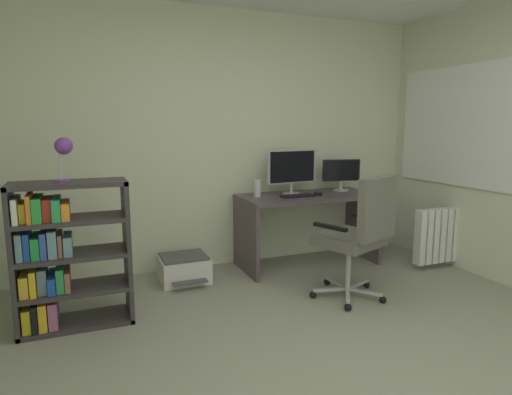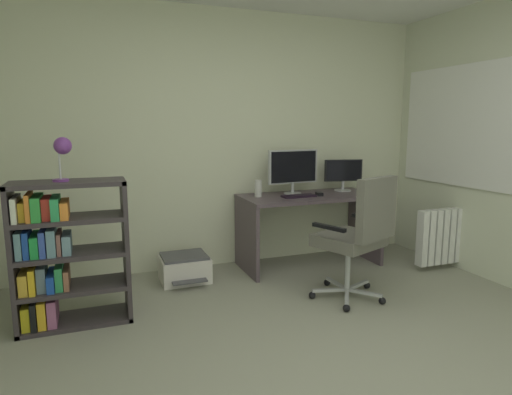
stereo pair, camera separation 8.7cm
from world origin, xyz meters
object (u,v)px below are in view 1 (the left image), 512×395
at_px(monitor_secondary, 341,172).
at_px(computer_mouse, 318,194).
at_px(desk, 308,214).
at_px(desk_lamp, 63,150).
at_px(monitor_main, 292,168).
at_px(desktop_speaker, 257,188).
at_px(keyboard, 298,196).
at_px(office_chair, 359,231).
at_px(radiator, 446,234).
at_px(bookshelf, 60,256).
at_px(printer, 184,268).

xyz_separation_m(monitor_secondary, computer_mouse, (-0.40, -0.19, -0.18)).
distance_m(desk, desk_lamp, 2.45).
relative_size(monitor_main, desktop_speaker, 3.32).
relative_size(desk, computer_mouse, 14.14).
xyz_separation_m(keyboard, computer_mouse, (0.23, 0.01, 0.01)).
xyz_separation_m(desk, desktop_speaker, (-0.54, 0.07, 0.28)).
xyz_separation_m(monitor_main, office_chair, (0.06, -1.12, -0.42)).
bearing_deg(monitor_secondary, radiator, -41.14).
distance_m(desktop_speaker, office_chair, 1.19).
bearing_deg(keyboard, office_chair, -86.00).
bearing_deg(bookshelf, printer, 30.17).
bearing_deg(monitor_main, keyboard, -97.95).
relative_size(desk, monitor_main, 2.51).
bearing_deg(printer, keyboard, -3.20).
bearing_deg(radiator, desk_lamp, -179.85).
relative_size(computer_mouse, radiator, 0.13).
bearing_deg(monitor_secondary, desk, -165.72).
relative_size(monitor_main, printer, 1.20).
bearing_deg(printer, monitor_main, 6.56).
bearing_deg(desk, keyboard, -153.65).
xyz_separation_m(desktop_speaker, radiator, (1.82, -0.67, -0.49)).
height_order(monitor_secondary, desk_lamp, desk_lamp).
bearing_deg(keyboard, desktop_speaker, 156.15).
relative_size(monitor_secondary, desk_lamp, 1.35).
bearing_deg(desk_lamp, office_chair, -10.13).
relative_size(monitor_main, desk_lamp, 1.82).
height_order(monitor_secondary, printer, monitor_secondary).
bearing_deg(desktop_speaker, desk, -7.44).
height_order(computer_mouse, office_chair, office_chair).
xyz_separation_m(office_chair, bookshelf, (-2.26, 0.39, -0.06)).
xyz_separation_m(desk, monitor_secondary, (0.46, 0.12, 0.40)).
xyz_separation_m(keyboard, printer, (-1.15, 0.06, -0.63)).
relative_size(monitor_secondary, printer, 0.89).
relative_size(desk, desktop_speaker, 8.32).
bearing_deg(desk, bookshelf, -165.38).
distance_m(keyboard, desk_lamp, 2.22).
bearing_deg(desk_lamp, monitor_main, 18.88).
relative_size(bookshelf, desk_lamp, 3.42).
distance_m(bookshelf, desk_lamp, 0.76).
bearing_deg(office_chair, desk, 85.87).
xyz_separation_m(keyboard, radiator, (1.45, -0.52, -0.41)).
height_order(monitor_secondary, computer_mouse, monitor_secondary).
bearing_deg(monitor_secondary, desktop_speaker, -177.28).
bearing_deg(desk_lamp, desktop_speaker, 21.53).
distance_m(monitor_secondary, radiator, 1.25).
distance_m(monitor_secondary, office_chair, 1.29).
height_order(monitor_main, office_chair, monitor_main).
distance_m(desk_lamp, printer, 1.61).
bearing_deg(office_chair, monitor_main, 93.32).
bearing_deg(keyboard, desk_lamp, -167.67).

